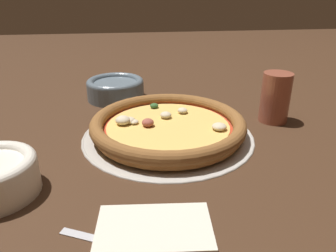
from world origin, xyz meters
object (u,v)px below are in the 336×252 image
object	(u,v)px
bowl_near	(116,88)
fork	(133,248)
pizza_tray	(168,134)
drinking_cup	(275,97)
pizza	(168,125)
napkin	(154,226)

from	to	relation	value
bowl_near	fork	bearing A→B (deg)	-86.85
pizza_tray	drinking_cup	size ratio (longest dim) A/B	3.15
pizza	napkin	distance (m)	0.28
bowl_near	pizza_tray	bearing A→B (deg)	-66.15
napkin	fork	world-z (taller)	napkin
bowl_near	napkin	size ratio (longest dim) A/B	0.96
pizza	fork	xyz separation A→B (m)	(-0.08, -0.31, -0.02)
fork	pizza_tray	bearing A→B (deg)	99.95
pizza_tray	pizza	bearing A→B (deg)	142.79
bowl_near	fork	distance (m)	0.57
pizza_tray	napkin	size ratio (longest dim) A/B	2.23
pizza	pizza_tray	bearing A→B (deg)	-37.21
pizza	drinking_cup	distance (m)	0.26
pizza_tray	fork	world-z (taller)	pizza_tray
pizza_tray	pizza	distance (m)	0.02
pizza	fork	distance (m)	0.32
pizza_tray	fork	distance (m)	0.32
pizza_tray	napkin	xyz separation A→B (m)	(-0.05, -0.28, 0.00)
pizza	napkin	xyz separation A→B (m)	(-0.05, -0.28, -0.02)
bowl_near	napkin	world-z (taller)	bowl_near
napkin	bowl_near	bearing A→B (deg)	96.40
pizza_tray	bowl_near	size ratio (longest dim) A/B	2.31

